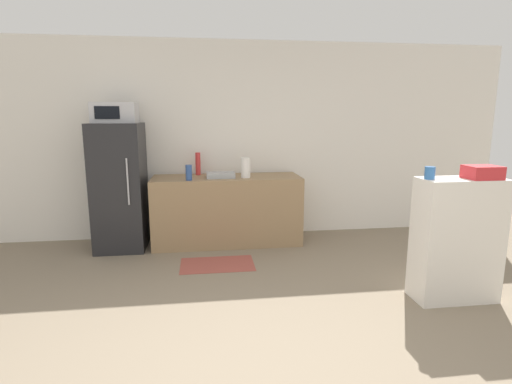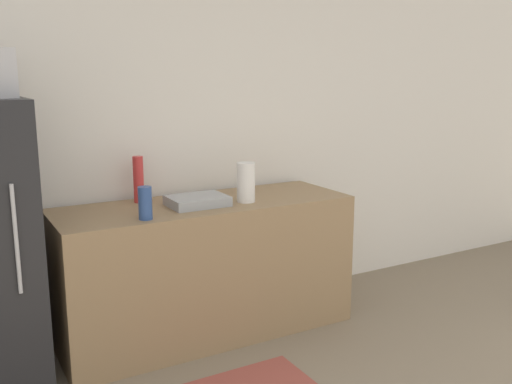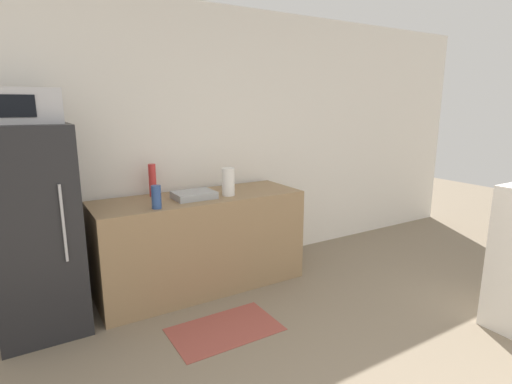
# 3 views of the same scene
# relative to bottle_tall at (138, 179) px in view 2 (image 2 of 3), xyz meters

# --- Properties ---
(wall_back) EXTENTS (8.00, 0.06, 2.60)m
(wall_back) POSITION_rel_bottle_tall_xyz_m (0.28, 0.18, 0.29)
(wall_back) COLOR white
(wall_back) RESTS_ON ground_plane
(counter) EXTENTS (1.87, 0.65, 0.87)m
(counter) POSITION_rel_bottle_tall_xyz_m (0.36, -0.21, -0.58)
(counter) COLOR #937551
(counter) RESTS_ON ground_plane
(sink_basin) EXTENTS (0.35, 0.26, 0.06)m
(sink_basin) POSITION_rel_bottle_tall_xyz_m (0.28, -0.27, -0.12)
(sink_basin) COLOR #9EA3A8
(sink_basin) RESTS_ON counter
(bottle_tall) EXTENTS (0.07, 0.07, 0.29)m
(bottle_tall) POSITION_rel_bottle_tall_xyz_m (0.00, 0.00, 0.00)
(bottle_tall) COLOR red
(bottle_tall) RESTS_ON counter
(bottle_short) EXTENTS (0.08, 0.08, 0.19)m
(bottle_short) POSITION_rel_bottle_tall_xyz_m (-0.11, -0.44, -0.05)
(bottle_short) COLOR #2D4C8C
(bottle_short) RESTS_ON counter
(paper_towel_roll) EXTENTS (0.11, 0.11, 0.25)m
(paper_towel_roll) POSITION_rel_bottle_tall_xyz_m (0.59, -0.32, -0.02)
(paper_towel_roll) COLOR white
(paper_towel_roll) RESTS_ON counter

